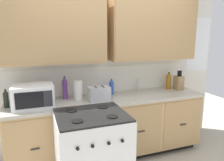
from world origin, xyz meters
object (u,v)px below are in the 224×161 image
Objects in this scene: microwave at (33,96)px; knife_block at (179,83)px; bottle_violet at (65,88)px; bottle_blue at (112,87)px; paper_towel_roll at (78,90)px; toaster at (99,94)px; bottle_amber at (169,81)px; stove_range at (92,154)px; bottle_dark at (6,99)px.

knife_block is (2.19, 0.11, -0.02)m from microwave.
bottle_blue is at bearing 0.24° from bottle_violet.
bottle_blue is at bearing 11.30° from paper_towel_roll.
knife_block is at bearing -0.24° from paper_towel_roll.
bottle_violet reaches higher than paper_towel_roll.
toaster is at bearing -28.19° from paper_towel_roll.
bottle_amber is (2.07, 0.21, -0.01)m from microwave.
knife_block reaches higher than bottle_amber.
microwave is at bearing -177.07° from knife_block.
paper_towel_roll is 0.53m from bottle_blue.
bottle_blue reaches higher than stove_range.
bottle_amber is (-0.12, 0.10, 0.02)m from knife_block.
bottle_violet is (-0.16, 0.79, 0.59)m from stove_range.
bottle_amber is 2.38m from bottle_dark.
knife_block is 1.35× the size of bottle_dark.
stove_range is 4.17× the size of bottle_blue.
bottle_violet reaches higher than toaster.
bottle_violet reaches higher than bottle_blue.
stove_range is 1.23m from bottle_dark.
bottle_violet is at bearing 10.63° from bottle_dark.
paper_towel_roll is (0.58, 0.12, -0.01)m from microwave.
bottle_blue is (0.52, 0.79, 0.54)m from stove_range.
microwave is 0.59m from paper_towel_roll.
bottle_blue is at bearing 42.30° from toaster.
paper_towel_roll is 0.19m from bottle_violet.
bottle_dark reaches higher than stove_range.
knife_block is 0.16m from bottle_amber.
microwave is 1.75× the size of bottle_amber.
stove_range is 0.89m from paper_towel_roll.
bottle_violet reaches higher than knife_block.
microwave is 2.08m from bottle_amber.
bottle_amber is (1.66, -0.01, -0.02)m from bottle_violet.
paper_towel_roll is (-0.00, 0.69, 0.56)m from stove_range.
knife_block is 2.50m from bottle_dark.
toaster is at bearing -1.18° from microwave.
bottle_dark is at bearing -179.35° from knife_block.
knife_block is (1.36, 0.13, 0.02)m from toaster.
stove_range is 4.13× the size of bottle_dark.
paper_towel_roll is 0.89m from bottle_dark.
stove_range is 1.78m from bottle_amber.
bottle_amber is (1.24, 0.23, 0.04)m from toaster.
microwave is 0.83m from toaster.
microwave is at bearing 178.82° from toaster.
knife_block reaches higher than bottle_dark.
bottle_violet is at bearing 28.00° from microwave.
paper_towel_roll is 0.82× the size of bottle_violet.
knife_block is at bearing 2.93° from microwave.
paper_towel_roll reaches higher than bottle_dark.
stove_range is at bearing -114.52° from toaster.
toaster is at bearing -174.57° from knife_block.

